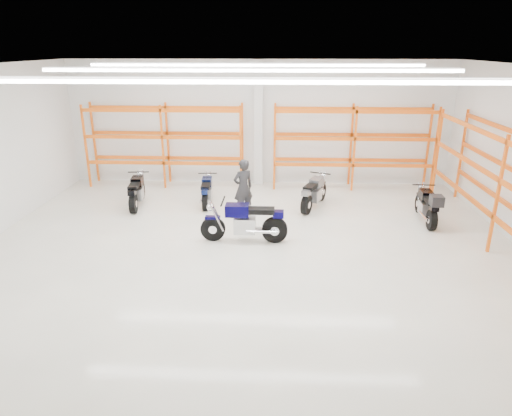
{
  "coord_description": "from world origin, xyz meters",
  "views": [
    {
      "loc": [
        0.69,
        -10.82,
        4.96
      ],
      "look_at": [
        0.16,
        0.5,
        0.9
      ],
      "focal_mm": 32.0,
      "sensor_mm": 36.0,
      "label": 1
    }
  ],
  "objects_px": {
    "motorcycle_main": "(248,223)",
    "standing_man": "(243,188)",
    "motorcycle_back_d": "(428,206)",
    "motorcycle_back_b": "(207,192)",
    "motorcycle_back_c": "(314,194)",
    "motorcycle_back_a": "(137,192)",
    "structural_column": "(259,124)"
  },
  "relations": [
    {
      "from": "structural_column",
      "to": "motorcycle_back_c",
      "type": "bearing_deg",
      "value": -55.13
    },
    {
      "from": "motorcycle_back_b",
      "to": "standing_man",
      "type": "distance_m",
      "value": 1.66
    },
    {
      "from": "motorcycle_back_c",
      "to": "structural_column",
      "type": "bearing_deg",
      "value": 124.87
    },
    {
      "from": "structural_column",
      "to": "standing_man",
      "type": "bearing_deg",
      "value": -95.25
    },
    {
      "from": "motorcycle_back_d",
      "to": "standing_man",
      "type": "relative_size",
      "value": 1.19
    },
    {
      "from": "motorcycle_main",
      "to": "motorcycle_back_d",
      "type": "bearing_deg",
      "value": 16.97
    },
    {
      "from": "motorcycle_back_b",
      "to": "motorcycle_back_a",
      "type": "bearing_deg",
      "value": -171.88
    },
    {
      "from": "standing_man",
      "to": "motorcycle_main",
      "type": "bearing_deg",
      "value": 65.86
    },
    {
      "from": "motorcycle_main",
      "to": "standing_man",
      "type": "relative_size",
      "value": 1.32
    },
    {
      "from": "motorcycle_back_a",
      "to": "structural_column",
      "type": "height_order",
      "value": "structural_column"
    },
    {
      "from": "motorcycle_back_a",
      "to": "motorcycle_back_b",
      "type": "relative_size",
      "value": 1.09
    },
    {
      "from": "motorcycle_main",
      "to": "motorcycle_back_b",
      "type": "distance_m",
      "value": 3.33
    },
    {
      "from": "motorcycle_back_a",
      "to": "structural_column",
      "type": "xyz_separation_m",
      "value": [
        3.82,
        2.82,
        1.77
      ]
    },
    {
      "from": "motorcycle_back_c",
      "to": "motorcycle_back_a",
      "type": "bearing_deg",
      "value": -178.73
    },
    {
      "from": "motorcycle_back_d",
      "to": "structural_column",
      "type": "height_order",
      "value": "structural_column"
    },
    {
      "from": "motorcycle_back_a",
      "to": "motorcycle_back_c",
      "type": "xyz_separation_m",
      "value": [
        5.7,
        0.13,
        0.01
      ]
    },
    {
      "from": "motorcycle_back_d",
      "to": "standing_man",
      "type": "bearing_deg",
      "value": 175.76
    },
    {
      "from": "motorcycle_main",
      "to": "motorcycle_back_c",
      "type": "xyz_separation_m",
      "value": [
        1.93,
        2.75,
        -0.05
      ]
    },
    {
      "from": "motorcycle_main",
      "to": "motorcycle_back_a",
      "type": "height_order",
      "value": "motorcycle_main"
    },
    {
      "from": "structural_column",
      "to": "motorcycle_back_b",
      "type": "bearing_deg",
      "value": -122.51
    },
    {
      "from": "motorcycle_back_c",
      "to": "standing_man",
      "type": "relative_size",
      "value": 1.12
    },
    {
      "from": "motorcycle_main",
      "to": "structural_column",
      "type": "relative_size",
      "value": 0.52
    },
    {
      "from": "motorcycle_back_c",
      "to": "standing_man",
      "type": "height_order",
      "value": "standing_man"
    },
    {
      "from": "motorcycle_back_d",
      "to": "motorcycle_back_b",
      "type": "bearing_deg",
      "value": 168.48
    },
    {
      "from": "motorcycle_main",
      "to": "structural_column",
      "type": "height_order",
      "value": "structural_column"
    },
    {
      "from": "standing_man",
      "to": "structural_column",
      "type": "relative_size",
      "value": 0.39
    },
    {
      "from": "motorcycle_main",
      "to": "motorcycle_back_c",
      "type": "relative_size",
      "value": 1.17
    },
    {
      "from": "motorcycle_back_b",
      "to": "structural_column",
      "type": "relative_size",
      "value": 0.42
    },
    {
      "from": "motorcycle_main",
      "to": "motorcycle_back_a",
      "type": "distance_m",
      "value": 4.6
    },
    {
      "from": "motorcycle_back_a",
      "to": "motorcycle_back_b",
      "type": "height_order",
      "value": "motorcycle_back_a"
    },
    {
      "from": "motorcycle_back_d",
      "to": "standing_man",
      "type": "height_order",
      "value": "standing_man"
    },
    {
      "from": "motorcycle_back_c",
      "to": "motorcycle_back_b",
      "type": "bearing_deg",
      "value": 176.85
    }
  ]
}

